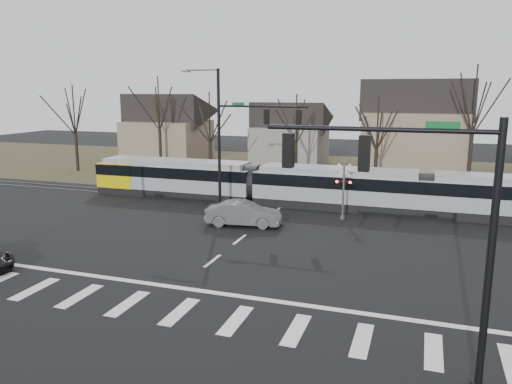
% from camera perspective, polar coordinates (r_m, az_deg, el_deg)
% --- Properties ---
extents(ground, '(140.00, 140.00, 0.00)m').
position_cam_1_polar(ground, '(24.53, -6.88, -9.29)').
color(ground, black).
extents(grass_verge, '(140.00, 28.00, 0.01)m').
position_cam_1_polar(grass_verge, '(54.26, 7.86, 2.23)').
color(grass_verge, '#38331E').
rests_on(grass_verge, ground).
extents(crosswalk, '(27.00, 2.60, 0.01)m').
position_cam_1_polar(crosswalk, '(21.28, -11.65, -12.80)').
color(crosswalk, silver).
rests_on(crosswalk, ground).
extents(stop_line, '(28.00, 0.35, 0.01)m').
position_cam_1_polar(stop_line, '(23.03, -8.85, -10.75)').
color(stop_line, silver).
rests_on(stop_line, ground).
extents(lane_dashes, '(0.18, 30.00, 0.01)m').
position_cam_1_polar(lane_dashes, '(38.95, 3.32, -1.35)').
color(lane_dashes, silver).
rests_on(lane_dashes, ground).
extents(rail_pair, '(90.00, 1.52, 0.06)m').
position_cam_1_polar(rail_pair, '(38.75, 3.24, -1.38)').
color(rail_pair, '#59595E').
rests_on(rail_pair, ground).
extents(tram, '(40.02, 2.97, 3.03)m').
position_cam_1_polar(tram, '(37.79, 9.01, 0.67)').
color(tram, gray).
rests_on(tram, ground).
extents(sedan, '(3.19, 5.40, 1.61)m').
position_cam_1_polar(sedan, '(32.54, -1.44, -2.48)').
color(sedan, '#595E61').
rests_on(sedan, ground).
extents(signal_pole_near_right, '(6.72, 0.44, 8.00)m').
position_cam_1_polar(signal_pole_near_right, '(15.02, 18.41, -2.63)').
color(signal_pole_near_right, black).
rests_on(signal_pole_near_right, ground).
extents(signal_pole_far, '(9.28, 0.44, 10.20)m').
position_cam_1_polar(signal_pole_far, '(35.51, -1.87, 6.71)').
color(signal_pole_far, black).
rests_on(signal_pole_far, ground).
extents(rail_crossing_signal, '(1.08, 0.36, 4.00)m').
position_cam_1_polar(rail_crossing_signal, '(34.46, 9.95, -0.02)').
color(rail_crossing_signal, '#59595B').
rests_on(rail_crossing_signal, ground).
extents(tree_row, '(59.20, 7.20, 10.00)m').
position_cam_1_polar(tree_row, '(47.44, 9.01, 6.95)').
color(tree_row, black).
rests_on(tree_row, ground).
extents(house_a, '(9.72, 8.64, 8.60)m').
position_cam_1_polar(house_a, '(62.48, -10.11, 7.49)').
color(house_a, '#7F6D5C').
rests_on(house_a, ground).
extents(house_b, '(8.64, 7.56, 7.65)m').
position_cam_1_polar(house_b, '(58.77, 3.90, 6.92)').
color(house_b, gray).
rests_on(house_b, ground).
extents(house_c, '(10.80, 8.64, 10.10)m').
position_cam_1_polar(house_c, '(53.73, 17.76, 7.32)').
color(house_c, '#7F6D5C').
rests_on(house_c, ground).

